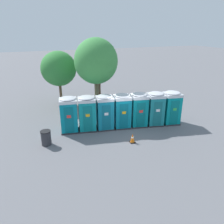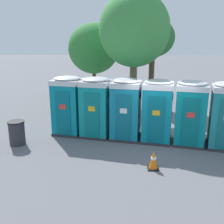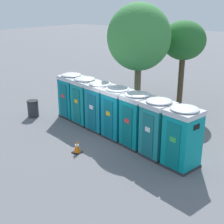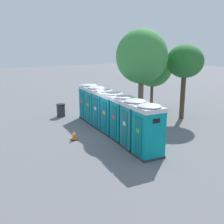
% 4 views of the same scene
% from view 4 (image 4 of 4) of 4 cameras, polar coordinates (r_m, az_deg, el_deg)
% --- Properties ---
extents(ground_plane, '(120.00, 120.00, 0.00)m').
position_cam_4_polar(ground_plane, '(15.94, 0.27, -4.62)').
color(ground_plane, slate).
extents(portapotty_0, '(1.39, 1.39, 2.54)m').
position_cam_4_polar(portapotty_0, '(19.00, -4.97, 2.33)').
color(portapotty_0, '#2D2D33').
rests_on(portapotty_0, ground).
extents(portapotty_1, '(1.42, 1.41, 2.54)m').
position_cam_4_polar(portapotty_1, '(17.84, -3.51, 1.61)').
color(portapotty_1, '#2D2D33').
rests_on(portapotty_1, ground).
extents(portapotty_2, '(1.37, 1.38, 2.54)m').
position_cam_4_polar(portapotty_2, '(16.69, -1.79, 0.79)').
color(portapotty_2, '#2D2D33').
rests_on(portapotty_2, ground).
extents(portapotty_3, '(1.38, 1.40, 2.54)m').
position_cam_4_polar(portapotty_3, '(15.57, 0.20, -0.15)').
color(portapotty_3, '#2D2D33').
rests_on(portapotty_3, ground).
extents(portapotty_4, '(1.41, 1.42, 2.54)m').
position_cam_4_polar(portapotty_4, '(14.48, 2.49, -1.23)').
color(portapotty_4, '#2D2D33').
rests_on(portapotty_4, ground).
extents(portapotty_5, '(1.41, 1.44, 2.54)m').
position_cam_4_polar(portapotty_5, '(13.39, 4.95, -2.51)').
color(portapotty_5, '#2D2D33').
rests_on(portapotty_5, ground).
extents(portapotty_6, '(1.43, 1.41, 2.54)m').
position_cam_4_polar(portapotty_6, '(12.35, 7.95, -3.99)').
color(portapotty_6, '#2D2D33').
rests_on(portapotty_6, ground).
extents(street_tree_0, '(3.44, 3.44, 6.28)m').
position_cam_4_polar(street_tree_0, '(17.83, 6.49, 11.84)').
color(street_tree_0, brown).
rests_on(street_tree_0, ground).
extents(street_tree_1, '(2.60, 2.60, 5.28)m').
position_cam_4_polar(street_tree_1, '(19.29, 15.57, 10.41)').
color(street_tree_1, '#4C3826').
rests_on(street_tree_1, ground).
extents(street_tree_2, '(3.18, 3.18, 5.05)m').
position_cam_4_polar(street_tree_2, '(22.12, 8.84, 9.52)').
color(street_tree_2, brown).
rests_on(street_tree_2, ground).
extents(trash_can, '(0.65, 0.65, 0.96)m').
position_cam_4_polar(trash_can, '(20.02, -11.06, 0.37)').
color(trash_can, '#2D2D33').
rests_on(trash_can, ground).
extents(traffic_cone, '(0.36, 0.36, 0.64)m').
position_cam_4_polar(traffic_cone, '(14.84, -8.26, -4.91)').
color(traffic_cone, black).
rests_on(traffic_cone, ground).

